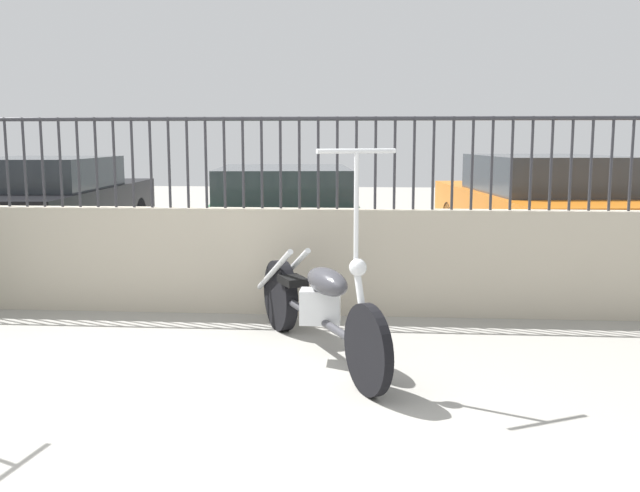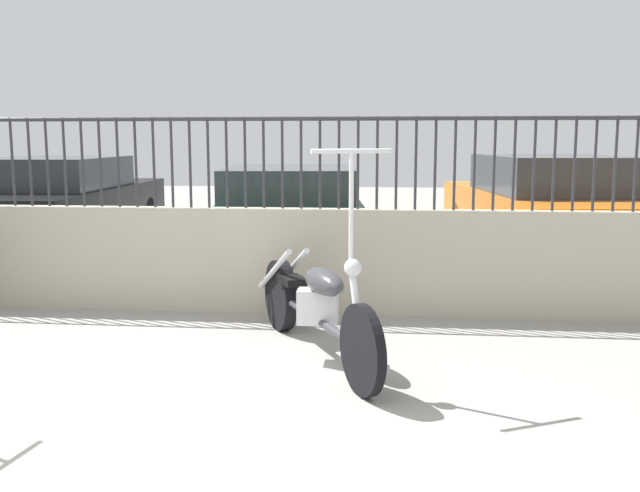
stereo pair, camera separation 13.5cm
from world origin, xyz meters
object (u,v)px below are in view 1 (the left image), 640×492
Objects in this scene: motorcycle_dark_grey at (313,302)px; car_orange at (539,208)px; car_black at (50,204)px; car_green at (285,213)px.

car_orange is (2.49, 4.10, 0.30)m from motorcycle_dark_grey.
car_black is at bearing -164.17° from motorcycle_dark_grey.
car_orange reaches higher than car_green.
car_orange is at bearing 122.28° from motorcycle_dark_grey.
car_green is at bearing -103.17° from car_black.
car_black reaches higher than car_green.
motorcycle_dark_grey is 4.81m from car_orange.
motorcycle_dark_grey reaches higher than car_orange.
car_green is at bearing 88.66° from car_orange.
car_black is 0.97× the size of car_orange.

